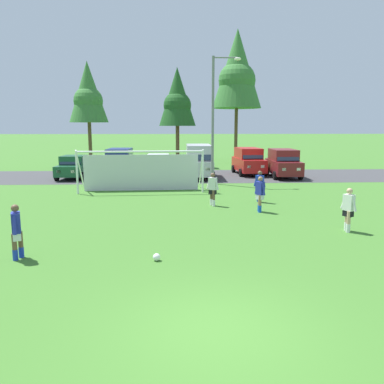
{
  "coord_description": "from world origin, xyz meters",
  "views": [
    {
      "loc": [
        -0.81,
        -6.81,
        3.85
      ],
      "look_at": [
        -0.09,
        7.38,
        1.46
      ],
      "focal_mm": 36.12,
      "sensor_mm": 36.0,
      "label": 1
    }
  ],
  "objects_px": {
    "parked_car_slot_left": "(120,162)",
    "parked_car_slot_center_right": "(249,161)",
    "player_trailing_back": "(260,194)",
    "parked_car_slot_right": "(283,163)",
    "player_striker_near": "(348,210)",
    "player_winger_left": "(260,186)",
    "player_winger_right": "(17,232)",
    "parked_car_slot_center_left": "(158,165)",
    "parked_car_slot_center": "(199,160)",
    "soccer_goal": "(141,170)",
    "soccer_ball": "(157,257)",
    "parked_car_slot_far_left": "(74,167)",
    "street_lamp": "(215,119)",
    "player_defender_far": "(213,189)"
  },
  "relations": [
    {
      "from": "parked_car_slot_center_right",
      "to": "parked_car_slot_center_left",
      "type": "bearing_deg",
      "value": -174.05
    },
    {
      "from": "player_striker_near",
      "to": "player_winger_left",
      "type": "bearing_deg",
      "value": 109.1
    },
    {
      "from": "soccer_ball",
      "to": "parked_car_slot_center",
      "type": "relative_size",
      "value": 0.05
    },
    {
      "from": "soccer_ball",
      "to": "parked_car_slot_right",
      "type": "relative_size",
      "value": 0.05
    },
    {
      "from": "parked_car_slot_right",
      "to": "street_lamp",
      "type": "xyz_separation_m",
      "value": [
        -5.69,
        -3.19,
        3.25
      ]
    },
    {
      "from": "parked_car_slot_center_right",
      "to": "soccer_goal",
      "type": "bearing_deg",
      "value": -135.48
    },
    {
      "from": "parked_car_slot_center_right",
      "to": "street_lamp",
      "type": "distance_m",
      "value": 7.0
    },
    {
      "from": "player_winger_left",
      "to": "player_winger_right",
      "type": "relative_size",
      "value": 1.0
    },
    {
      "from": "player_trailing_back",
      "to": "player_defender_far",
      "type": "bearing_deg",
      "value": 143.05
    },
    {
      "from": "player_striker_near",
      "to": "parked_car_slot_center",
      "type": "bearing_deg",
      "value": 105.86
    },
    {
      "from": "parked_car_slot_center",
      "to": "parked_car_slot_center_right",
      "type": "xyz_separation_m",
      "value": [
        4.24,
        1.96,
        -0.23
      ]
    },
    {
      "from": "soccer_ball",
      "to": "player_defender_far",
      "type": "height_order",
      "value": "player_defender_far"
    },
    {
      "from": "soccer_ball",
      "to": "player_trailing_back",
      "type": "bearing_deg",
      "value": 54.99
    },
    {
      "from": "parked_car_slot_left",
      "to": "parked_car_slot_center_right",
      "type": "xyz_separation_m",
      "value": [
        10.47,
        0.42,
        0.0
      ]
    },
    {
      "from": "player_trailing_back",
      "to": "soccer_goal",
      "type": "bearing_deg",
      "value": 133.38
    },
    {
      "from": "player_trailing_back",
      "to": "parked_car_slot_left",
      "type": "xyz_separation_m",
      "value": [
        -8.2,
        13.81,
        0.29
      ]
    },
    {
      "from": "parked_car_slot_center_right",
      "to": "parked_car_slot_far_left",
      "type": "bearing_deg",
      "value": -172.37
    },
    {
      "from": "player_striker_near",
      "to": "parked_car_slot_center_right",
      "type": "xyz_separation_m",
      "value": [
        -0.24,
        17.75,
        0.29
      ]
    },
    {
      "from": "soccer_goal",
      "to": "parked_car_slot_center",
      "type": "height_order",
      "value": "soccer_goal"
    },
    {
      "from": "player_defender_far",
      "to": "parked_car_slot_far_left",
      "type": "height_order",
      "value": "parked_car_slot_far_left"
    },
    {
      "from": "parked_car_slot_center_left",
      "to": "street_lamp",
      "type": "distance_m",
      "value": 6.94
    },
    {
      "from": "parked_car_slot_left",
      "to": "soccer_ball",
      "type": "bearing_deg",
      "value": -79.54
    },
    {
      "from": "parked_car_slot_center_right",
      "to": "player_winger_right",
      "type": "bearing_deg",
      "value": -118.17
    },
    {
      "from": "parked_car_slot_center",
      "to": "parked_car_slot_center_right",
      "type": "bearing_deg",
      "value": 24.83
    },
    {
      "from": "player_winger_left",
      "to": "parked_car_slot_center_left",
      "type": "relative_size",
      "value": 0.38
    },
    {
      "from": "player_trailing_back",
      "to": "parked_car_slot_far_left",
      "type": "height_order",
      "value": "parked_car_slot_far_left"
    },
    {
      "from": "parked_car_slot_center_left",
      "to": "parked_car_slot_center",
      "type": "height_order",
      "value": "parked_car_slot_center"
    },
    {
      "from": "soccer_ball",
      "to": "parked_car_slot_center",
      "type": "bearing_deg",
      "value": 82.37
    },
    {
      "from": "soccer_goal",
      "to": "player_winger_left",
      "type": "height_order",
      "value": "soccer_goal"
    },
    {
      "from": "parked_car_slot_left",
      "to": "parked_car_slot_center_left",
      "type": "bearing_deg",
      "value": -6.62
    },
    {
      "from": "soccer_goal",
      "to": "player_striker_near",
      "type": "height_order",
      "value": "soccer_goal"
    },
    {
      "from": "soccer_goal",
      "to": "player_defender_far",
      "type": "height_order",
      "value": "soccer_goal"
    },
    {
      "from": "parked_car_slot_far_left",
      "to": "parked_car_slot_center_left",
      "type": "distance_m",
      "value": 6.41
    },
    {
      "from": "parked_car_slot_center",
      "to": "street_lamp",
      "type": "xyz_separation_m",
      "value": [
        0.87,
        -3.25,
        3.02
      ]
    },
    {
      "from": "player_defender_far",
      "to": "parked_car_slot_center_left",
      "type": "height_order",
      "value": "parked_car_slot_center_left"
    },
    {
      "from": "parked_car_slot_center",
      "to": "parked_car_slot_center_left",
      "type": "bearing_deg",
      "value": 159.42
    },
    {
      "from": "parked_car_slot_center",
      "to": "parked_car_slot_right",
      "type": "bearing_deg",
      "value": -0.46
    },
    {
      "from": "parked_car_slot_right",
      "to": "player_striker_near",
      "type": "bearing_deg",
      "value": -97.52
    },
    {
      "from": "player_winger_left",
      "to": "parked_car_slot_right",
      "type": "relative_size",
      "value": 0.35
    },
    {
      "from": "parked_car_slot_far_left",
      "to": "parked_car_slot_left",
      "type": "xyz_separation_m",
      "value": [
        3.27,
        1.42,
        0.24
      ]
    },
    {
      "from": "soccer_ball",
      "to": "player_trailing_back",
      "type": "xyz_separation_m",
      "value": [
        4.47,
        6.38,
        0.71
      ]
    },
    {
      "from": "player_striker_near",
      "to": "parked_car_slot_right",
      "type": "distance_m",
      "value": 15.87
    },
    {
      "from": "parked_car_slot_center_left",
      "to": "parked_car_slot_center_right",
      "type": "xyz_separation_m",
      "value": [
        7.41,
        0.77,
        0.24
      ]
    },
    {
      "from": "parked_car_slot_far_left",
      "to": "parked_car_slot_center",
      "type": "bearing_deg",
      "value": -0.75
    },
    {
      "from": "soccer_goal",
      "to": "parked_car_slot_right",
      "type": "relative_size",
      "value": 1.61
    },
    {
      "from": "player_striker_near",
      "to": "player_winger_right",
      "type": "bearing_deg",
      "value": -167.38
    },
    {
      "from": "player_striker_near",
      "to": "player_trailing_back",
      "type": "distance_m",
      "value": 4.32
    },
    {
      "from": "soccer_ball",
      "to": "parked_car_slot_left",
      "type": "distance_m",
      "value": 20.56
    },
    {
      "from": "soccer_goal",
      "to": "player_striker_near",
      "type": "xyz_separation_m",
      "value": [
        8.39,
        -9.74,
        -0.47
      ]
    },
    {
      "from": "player_winger_left",
      "to": "parked_car_slot_right",
      "type": "distance_m",
      "value": 10.73
    }
  ]
}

